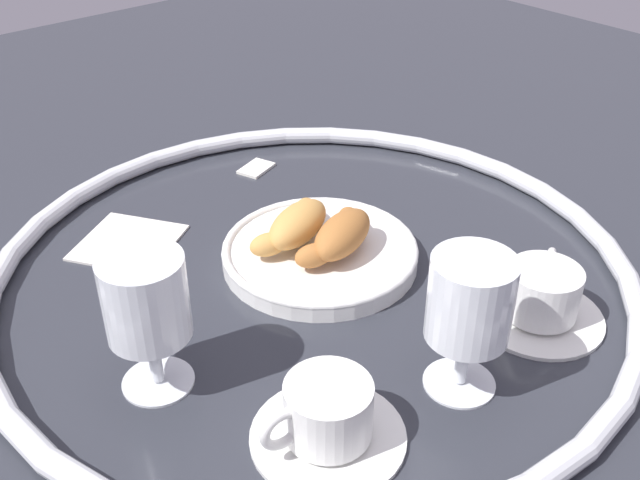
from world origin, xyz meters
TOP-DOWN VIEW (x-y plane):
  - ground_plane at (0.00, 0.00)m, footprint 2.20×2.20m
  - table_chrome_rim at (0.00, 0.00)m, footprint 0.72×0.72m
  - pastry_plate at (0.02, 0.02)m, footprint 0.23×0.23m
  - croissant_large at (0.04, -0.01)m, footprint 0.13×0.09m
  - croissant_small at (0.01, 0.04)m, footprint 0.13×0.09m
  - coffee_cup_near at (0.13, -0.21)m, footprint 0.14×0.14m
  - coffee_cup_far at (-0.15, -0.19)m, footprint 0.14×0.14m
  - juice_glass_left at (-0.22, -0.04)m, footprint 0.08×0.08m
  - juice_glass_right at (-0.01, -0.22)m, footprint 0.08×0.08m
  - sugar_packet at (0.11, 0.25)m, footprint 0.06×0.05m
  - folded_napkin at (-0.12, 0.20)m, footprint 0.15×0.15m

SIDE VIEW (x-z plane):
  - ground_plane at x=0.00m, z-range 0.00..0.00m
  - folded_napkin at x=-0.12m, z-range 0.00..0.01m
  - sugar_packet at x=0.11m, z-range 0.00..0.01m
  - table_chrome_rim at x=0.00m, z-range 0.00..0.02m
  - pastry_plate at x=0.02m, z-range 0.00..0.02m
  - coffee_cup_near at x=0.13m, z-range 0.00..0.06m
  - coffee_cup_far at x=-0.15m, z-range 0.00..0.06m
  - croissant_large at x=0.04m, z-range 0.02..0.06m
  - croissant_small at x=0.01m, z-range 0.02..0.06m
  - juice_glass_left at x=-0.22m, z-range 0.02..0.16m
  - juice_glass_right at x=-0.01m, z-range 0.02..0.16m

